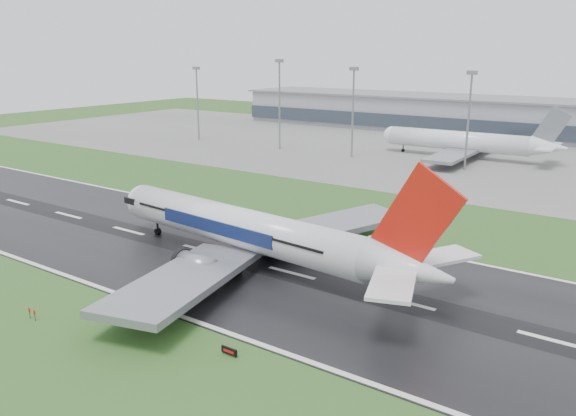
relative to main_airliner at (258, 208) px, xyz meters
The scene contains 11 objects.
ground 17.18m from the main_airliner, behind, with size 520.00×520.00×0.00m, color #27501D.
runway 17.15m from the main_airliner, behind, with size 400.00×45.00×0.10m, color black.
apron 126.80m from the main_airliner, 96.26° to the left, with size 400.00×130.00×0.08m, color slate.
terminal 186.16m from the main_airliner, 94.24° to the left, with size 240.00×36.00×15.00m, color gray.
main_airliner is the anchor object (origin of this frame).
parked_airliner 121.35m from the main_airliner, 92.72° to the left, with size 62.49×58.18×18.32m, color silver, non-canonical shape.
runway_sign 31.04m from the main_airliner, 59.19° to the right, with size 2.30×0.26×1.04m, color black, non-canonical shape.
floodmast_0 148.48m from the main_airliner, 137.32° to the left, with size 0.64×0.64×28.07m, color gray.
floodmast_1 121.68m from the main_airliner, 124.13° to the left, with size 0.64×0.64×31.27m, color gray.
floodmast_2 107.59m from the main_airliner, 110.60° to the left, with size 0.64×0.64×28.97m, color gray.
floodmast_3 100.72m from the main_airliner, 89.24° to the left, with size 0.64×0.64×28.49m, color gray.
Camera 1 is at (69.98, -72.53, 35.03)m, focal length 35.97 mm.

